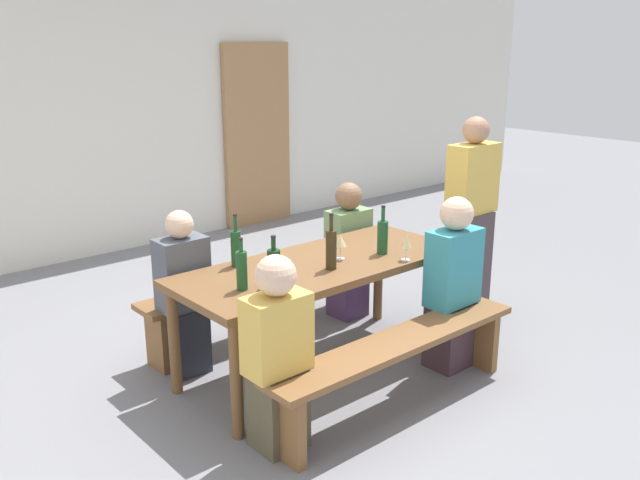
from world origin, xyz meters
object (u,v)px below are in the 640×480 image
object	(u,v)px
wine_bottle_1	(383,236)
wine_bottle_4	(331,248)
wine_glass_0	(406,242)
seated_guest_far_1	(348,252)
bench_far	(258,291)
seated_guest_near_0	(277,357)
standing_host	(470,223)
wine_bottle_2	(236,247)
tasting_table	(320,274)
wooden_door	(257,136)
wine_glass_1	(340,241)
seated_guest_far_0	(184,297)
wine_bottle_0	(242,270)
wine_bottle_3	(274,267)
bench_near	(398,354)
seated_guest_near_1	(452,287)

from	to	relation	value
wine_bottle_1	wine_bottle_4	bearing A→B (deg)	-178.64
wine_glass_0	seated_guest_far_1	distance (m)	1.00
bench_far	wine_glass_0	size ratio (longest dim) A/B	10.32
seated_guest_near_0	standing_host	distance (m)	2.31
wine_glass_0	seated_guest_far_1	world-z (taller)	seated_guest_far_1
bench_far	wine_bottle_2	world-z (taller)	wine_bottle_2
tasting_table	standing_host	world-z (taller)	standing_host
tasting_table	bench_far	bearing A→B (deg)	90.00
tasting_table	bench_far	xyz separation A→B (m)	(0.00, 0.70, -0.32)
wooden_door	wine_glass_0	distance (m)	3.97
wine_bottle_4	wine_glass_1	xyz separation A→B (m)	(0.17, 0.11, -0.01)
wine_bottle_4	seated_guest_near_0	world-z (taller)	wine_bottle_4
tasting_table	seated_guest_far_0	xyz separation A→B (m)	(-0.70, 0.55, -0.14)
bench_far	wine_bottle_2	xyz separation A→B (m)	(-0.45, -0.40, 0.52)
seated_guest_far_1	wine_bottle_1	bearing A→B (deg)	-25.91
tasting_table	wine_glass_0	bearing A→B (deg)	-36.87
seated_guest_near_0	wine_bottle_0	bearing A→B (deg)	-13.12
wine_bottle_2	wine_glass_1	distance (m)	0.68
wine_bottle_0	seated_guest_near_0	bearing A→B (deg)	-103.12
wine_glass_1	seated_guest_far_1	xyz separation A→B (m)	(0.63, 0.59, -0.35)
wine_bottle_3	wine_glass_0	size ratio (longest dim) A/B	1.70
tasting_table	bench_near	distance (m)	0.77
wine_bottle_1	wine_glass_1	distance (m)	0.31
bench_near	seated_guest_far_0	bearing A→B (deg)	119.27
wooden_door	wine_glass_0	bearing A→B (deg)	-112.00
wooden_door	seated_guest_far_1	distance (m)	3.07
wooden_door	seated_guest_near_1	xyz separation A→B (m)	(-1.25, -3.89, -0.48)
wooden_door	seated_guest_far_0	world-z (taller)	wooden_door
wine_bottle_4	seated_guest_far_0	size ratio (longest dim) A/B	0.33
wine_bottle_3	tasting_table	bearing A→B (deg)	17.51
bench_near	seated_guest_near_0	size ratio (longest dim) A/B	1.70
wine_glass_0	seated_guest_near_1	distance (m)	0.44
wooden_door	seated_guest_near_0	bearing A→B (deg)	-124.85
wooden_door	wine_bottle_4	bearing A→B (deg)	-119.44
wooden_door	wine_glass_0	size ratio (longest dim) A/B	11.66
wine_glass_1	wine_bottle_0	bearing A→B (deg)	-176.86
wine_bottle_1	seated_guest_far_1	size ratio (longest dim) A/B	0.31
wine_bottle_0	wine_glass_0	xyz separation A→B (m)	(1.11, -0.25, 0.00)
tasting_table	wine_bottle_0	distance (m)	0.70
wine_bottle_0	wine_bottle_4	world-z (taller)	wine_bottle_4
bench_near	wine_bottle_1	bearing A→B (deg)	52.18
seated_guest_near_1	standing_host	distance (m)	0.95
wine_bottle_1	wine_glass_1	xyz separation A→B (m)	(-0.30, 0.09, 0.00)
wooden_door	wine_bottle_4	world-z (taller)	wooden_door
wine_bottle_1	seated_guest_near_1	bearing A→B (deg)	-59.67
wine_bottle_0	seated_guest_near_1	bearing A→B (deg)	-19.03
wine_glass_1	seated_guest_far_0	distance (m)	1.08
wine_bottle_1	wine_bottle_4	world-z (taller)	wine_bottle_4
wine_bottle_2	wine_bottle_0	bearing A→B (deg)	-119.97
wine_bottle_4	seated_guest_near_1	distance (m)	0.88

